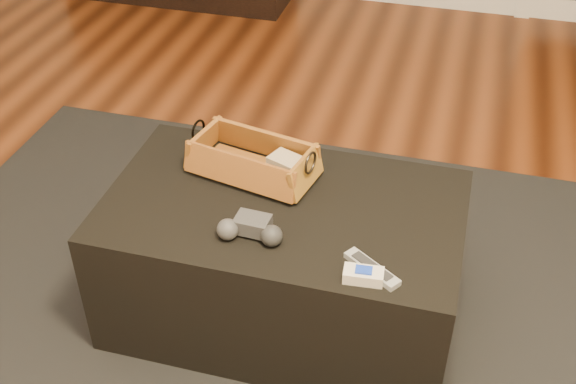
% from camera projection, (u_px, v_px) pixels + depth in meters
% --- Properties ---
extents(floor, '(5.00, 5.50, 0.01)m').
position_uv_depth(floor, '(217.00, 343.00, 2.17)').
color(floor, brown).
rests_on(floor, ground).
extents(area_rug, '(2.60, 2.00, 0.01)m').
position_uv_depth(area_rug, '(279.00, 322.00, 2.22)').
color(area_rug, black).
rests_on(area_rug, floor).
extents(ottoman, '(1.00, 0.60, 0.42)m').
position_uv_depth(ottoman, '(283.00, 260.00, 2.13)').
color(ottoman, black).
rests_on(ottoman, area_rug).
extents(tv_remote, '(0.20, 0.06, 0.02)m').
position_uv_depth(tv_remote, '(245.00, 168.00, 2.10)').
color(tv_remote, black).
rests_on(tv_remote, wicker_basket).
extents(cloth_bundle, '(0.12, 0.10, 0.06)m').
position_uv_depth(cloth_bundle, '(287.00, 166.00, 2.08)').
color(cloth_bundle, tan).
rests_on(cloth_bundle, wicker_basket).
extents(wicker_basket, '(0.40, 0.26, 0.13)m').
position_uv_depth(wicker_basket, '(253.00, 161.00, 2.09)').
color(wicker_basket, '#A16424').
rests_on(wicker_basket, ottoman).
extents(game_controller, '(0.18, 0.10, 0.06)m').
position_uv_depth(game_controller, '(251.00, 229.00, 1.87)').
color(game_controller, '#313134').
rests_on(game_controller, ottoman).
extents(silver_remote, '(0.16, 0.12, 0.02)m').
position_uv_depth(silver_remote, '(372.00, 268.00, 1.78)').
color(silver_remote, '#A3A6AB').
rests_on(silver_remote, ottoman).
extents(cream_gadget, '(0.10, 0.06, 0.04)m').
position_uv_depth(cream_gadget, '(363.00, 275.00, 1.75)').
color(cream_gadget, beige).
rests_on(cream_gadget, ottoman).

